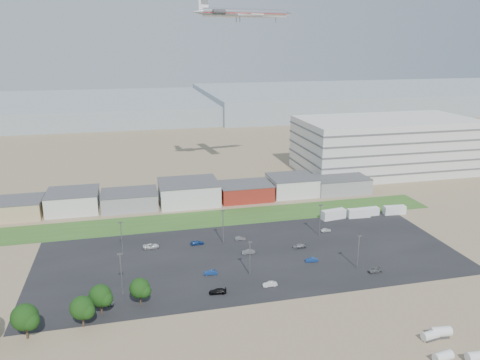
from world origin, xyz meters
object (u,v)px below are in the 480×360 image
object	(u,v)px
parked_car_4	(211,272)
parked_car_8	(326,230)
parked_car_2	(375,270)
parked_car_7	(248,252)
parked_car_6	(197,243)
parked_car_9	(151,246)
parked_car_11	(240,238)
parked_car_12	(299,246)
airliner	(245,13)
parked_car_1	(311,260)
parked_car_3	(218,291)
parked_car_10	(104,303)
parked_car_13	(270,284)
storage_tank_nw	(430,335)
box_trailer_a	(333,214)

from	to	relation	value
parked_car_4	parked_car_8	distance (m)	46.02
parked_car_2	parked_car_7	distance (m)	35.53
parked_car_6	parked_car_9	world-z (taller)	parked_car_9
parked_car_11	parked_car_12	world-z (taller)	parked_car_12
airliner	parked_car_7	distance (m)	99.21
parked_car_4	parked_car_6	xyz separation A→B (m)	(-0.55, 19.83, -0.00)
parked_car_2	parked_car_7	size ratio (longest dim) A/B	1.00
parked_car_1	parked_car_9	world-z (taller)	parked_car_9
airliner	parked_car_1	distance (m)	104.57
parked_car_3	parked_car_1	bearing A→B (deg)	117.44
parked_car_10	parked_car_12	distance (m)	58.71
parked_car_10	parked_car_13	distance (m)	40.26
parked_car_9	parked_car_13	distance (m)	40.95
parked_car_9	parked_car_13	xyz separation A→B (m)	(27.86, -30.02, -0.06)
parked_car_1	parked_car_11	distance (m)	24.97
parked_car_12	parked_car_13	bearing A→B (deg)	-37.26
parked_car_2	parked_car_10	xyz separation A→B (m)	(-69.75, 0.13, -0.01)
parked_car_4	parked_car_10	bearing A→B (deg)	-65.32
storage_tank_nw	parked_car_13	world-z (taller)	storage_tank_nw
parked_car_8	parked_car_10	distance (m)	74.11
parked_car_10	parked_car_11	xyz separation A→B (m)	(39.66, 28.94, -0.10)
parked_car_1	parked_car_13	xyz separation A→B (m)	(-15.32, -10.37, 0.01)
parked_car_7	parked_car_9	xyz separation A→B (m)	(-27.30, 10.53, 0.03)
airliner	parked_car_13	bearing A→B (deg)	-108.35
parked_car_12	box_trailer_a	bearing A→B (deg)	134.84
box_trailer_a	parked_car_13	xyz separation A→B (m)	(-35.17, -39.63, -1.03)
airliner	parked_car_10	world-z (taller)	airliner
parked_car_10	parked_car_8	bearing A→B (deg)	-62.19
parked_car_7	parked_car_9	world-z (taller)	parked_car_9
parked_car_2	parked_car_13	world-z (taller)	parked_car_2
airliner	parked_car_2	xyz separation A→B (m)	(13.98, -88.04, -69.35)
parked_car_9	parked_car_12	bearing A→B (deg)	-103.91
parked_car_13	box_trailer_a	bearing A→B (deg)	139.20
parked_car_1	parked_car_3	distance (m)	30.76
airliner	parked_car_10	bearing A→B (deg)	-130.81
box_trailer_a	parked_car_3	bearing A→B (deg)	-149.42
airliner	parked_car_8	bearing A→B (deg)	-86.48
parked_car_11	parked_car_13	xyz separation A→B (m)	(0.60, -29.61, 0.06)
parked_car_3	parked_car_12	bearing A→B (deg)	132.19
storage_tank_nw	airliner	size ratio (longest dim) A/B	0.08
parked_car_13	parked_car_6	bearing A→B (deg)	-153.72
airliner	parked_car_8	distance (m)	91.98
parked_car_3	parked_car_6	distance (m)	29.84
parked_car_6	parked_car_11	size ratio (longest dim) A/B	1.25
parked_car_9	parked_car_10	xyz separation A→B (m)	(-12.40, -29.36, -0.02)
parked_car_7	parked_car_9	distance (m)	29.26
parked_car_1	parked_car_13	world-z (taller)	parked_car_13
airliner	parked_car_12	world-z (taller)	airliner
parked_car_7	parked_car_11	xyz separation A→B (m)	(-0.04, 10.11, -0.09)
storage_tank_nw	parked_car_2	bearing A→B (deg)	82.56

